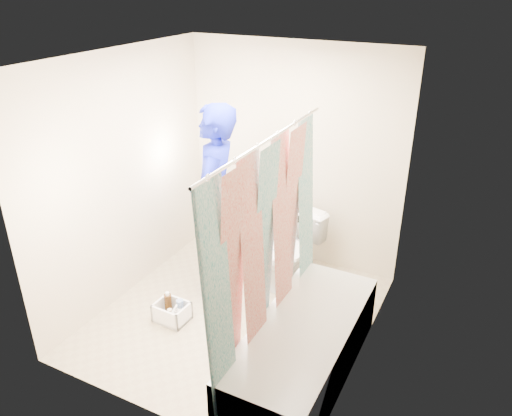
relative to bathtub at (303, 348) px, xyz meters
The scene contains 14 objects.
floor 0.99m from the bathtub, 153.43° to the left, with size 2.60×2.60×0.00m, color tan.
ceiling 2.33m from the bathtub, 153.43° to the left, with size 2.40×2.60×0.02m, color white.
wall_back 2.14m from the bathtub, 116.23° to the left, with size 2.40×0.02×2.40m, color #C0B394.
wall_front 1.54m from the bathtub, 134.17° to the right, with size 2.40×0.02×2.40m, color #C0B394.
wall_left 2.29m from the bathtub, 168.29° to the left, with size 0.02×2.60×2.40m, color #C0B394.
wall_right 1.08m from the bathtub, 50.53° to the left, with size 0.02×2.60×2.40m, color #C0B394.
bathtub is the anchor object (origin of this frame).
curtain_rod 1.71m from the bathtub, behind, with size 0.02×0.02×1.90m, color silver.
shower_curtain 0.82m from the bathtub, behind, with size 0.06×1.75×1.80m, color white.
toilet 1.37m from the bathtub, 117.26° to the left, with size 0.41×0.72×0.74m, color white.
tank_lid 1.30m from the bathtub, 120.85° to the left, with size 0.45×0.20×0.03m, color white.
tank_internals 1.61m from the bathtub, 113.42° to the left, with size 0.18×0.08×0.24m.
plumber 1.65m from the bathtub, 148.21° to the left, with size 0.70×0.46×1.93m, color #1022A7.
cleaning_caddy 1.36m from the bathtub, behind, with size 0.32×0.26×0.23m.
Camera 1 is at (1.93, -3.37, 2.99)m, focal length 35.00 mm.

